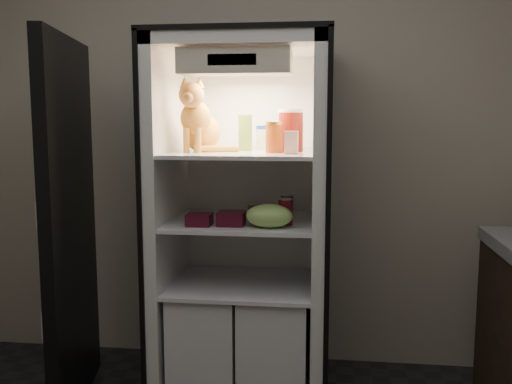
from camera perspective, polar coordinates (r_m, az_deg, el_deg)
room_shell at (r=1.60m, az=-8.75°, el=12.85°), size 3.60×3.60×3.60m
refrigerator at (r=3.03m, az=-1.17°, el=-5.35°), size 0.90×0.72×1.88m
fridge_door at (r=2.99m, az=-18.09°, el=-3.51°), size 0.23×0.86×1.85m
tabby_cat at (r=2.94m, az=-5.74°, el=6.80°), size 0.31×0.36×0.38m
parmesan_shaker at (r=2.96m, az=-1.08°, el=5.93°), size 0.07×0.07×0.19m
mayo_tub at (r=3.05m, az=0.87°, el=5.45°), size 0.09×0.09×0.13m
salsa_jar at (r=2.82m, az=1.82°, el=5.50°), size 0.09×0.09×0.15m
pepper_jar at (r=2.93m, az=3.50°, el=6.17°), size 0.13×0.13×0.21m
cream_carton at (r=2.74m, az=3.56°, el=4.96°), size 0.06×0.06×0.11m
soda_can_a at (r=2.98m, az=3.09°, el=-1.45°), size 0.07×0.07×0.12m
soda_can_b at (r=2.90m, az=3.06°, el=-1.79°), size 0.06×0.06×0.12m
soda_can_c at (r=2.79m, az=2.98°, el=-1.98°), size 0.07×0.07×0.13m
condiment_jar at (r=2.92m, az=-0.17°, el=-1.93°), size 0.07×0.07×0.09m
grape_bag at (r=2.73m, az=1.33°, el=-2.39°), size 0.23×0.16×0.11m
berry_box_left at (r=2.80m, az=-5.68°, el=-2.74°), size 0.12×0.12×0.06m
berry_box_right at (r=2.79m, az=-2.49°, el=-2.66°), size 0.13×0.13×0.07m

